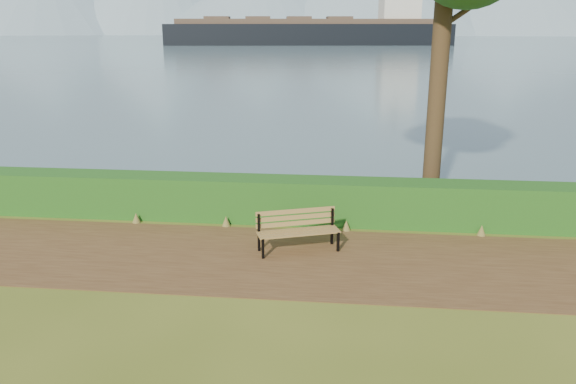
# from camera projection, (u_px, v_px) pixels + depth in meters

# --- Properties ---
(ground) EXTENTS (140.00, 140.00, 0.00)m
(ground) POSITION_uv_depth(u_px,v_px,m) (260.00, 265.00, 10.61)
(ground) COLOR #52601B
(ground) RESTS_ON ground
(path) EXTENTS (40.00, 3.40, 0.01)m
(path) POSITION_uv_depth(u_px,v_px,m) (263.00, 258.00, 10.89)
(path) COLOR #51331B
(path) RESTS_ON ground
(hedge) EXTENTS (32.00, 0.85, 1.00)m
(hedge) POSITION_uv_depth(u_px,v_px,m) (277.00, 199.00, 12.95)
(hedge) COLOR #1D4E16
(hedge) RESTS_ON ground
(water) EXTENTS (700.00, 510.00, 0.00)m
(water) POSITION_uv_depth(u_px,v_px,m) (348.00, 38.00, 258.69)
(water) COLOR #435D6B
(water) RESTS_ON ground
(bench) EXTENTS (1.70, 1.01, 0.82)m
(bench) POSITION_uv_depth(u_px,v_px,m) (297.00, 228.00, 11.20)
(bench) COLOR black
(bench) RESTS_ON ground
(cargo_ship) EXTENTS (75.26, 21.68, 22.57)m
(cargo_ship) POSITION_uv_depth(u_px,v_px,m) (318.00, 32.00, 147.51)
(cargo_ship) COLOR black
(cargo_ship) RESTS_ON ground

